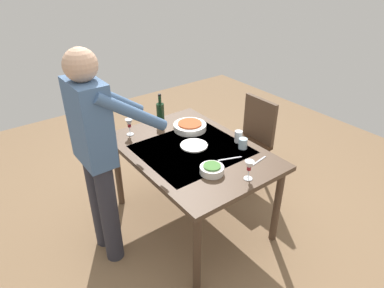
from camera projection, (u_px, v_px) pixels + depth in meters
name	position (u px, v px, depth m)	size (l,w,h in m)	color
ground_plane	(192.00, 219.00, 3.21)	(6.00, 6.00, 0.00)	#846647
dining_table	(192.00, 157.00, 2.87)	(1.37, 0.97, 0.76)	#4C3828
chair_near	(251.00, 137.00, 3.50)	(0.40, 0.40, 0.91)	#352114
person_server	(97.00, 150.00, 2.43)	(0.42, 0.61, 1.69)	#2D2D38
wine_bottle	(160.00, 113.00, 3.19)	(0.07, 0.07, 0.30)	black
wine_glass_left	(249.00, 167.00, 2.42)	(0.07, 0.07, 0.15)	white
wine_glass_right	(129.00, 124.00, 3.00)	(0.07, 0.07, 0.15)	white
water_cup_near_left	(243.00, 143.00, 2.82)	(0.07, 0.07, 0.09)	silver
water_cup_near_right	(238.00, 137.00, 2.91)	(0.07, 0.07, 0.10)	silver
serving_bowl_pasta	(190.00, 126.00, 3.12)	(0.30, 0.30, 0.07)	white
side_bowl_salad	(212.00, 169.00, 2.51)	(0.18, 0.18, 0.07)	white
dinner_plate_near	(194.00, 145.00, 2.87)	(0.23, 0.23, 0.01)	white
table_knife	(230.00, 159.00, 2.70)	(0.01, 0.20, 0.01)	silver
table_fork	(259.00, 161.00, 2.67)	(0.01, 0.18, 0.01)	silver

